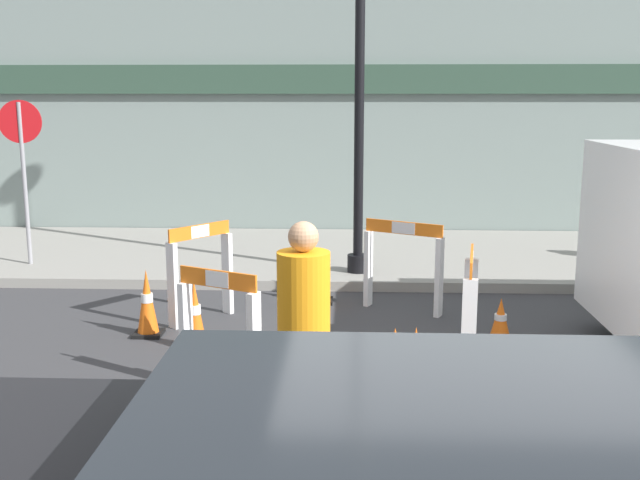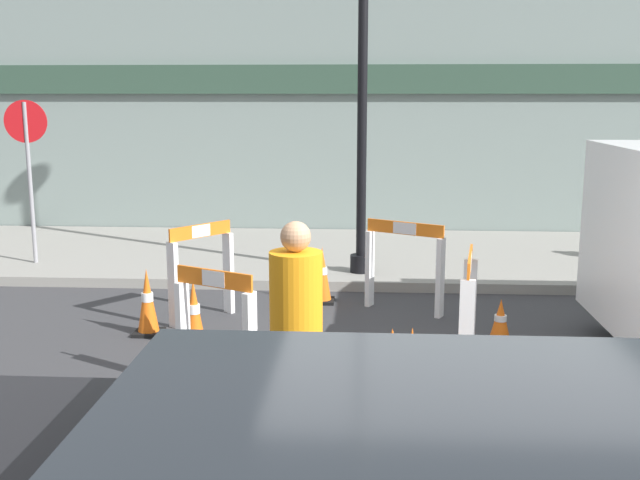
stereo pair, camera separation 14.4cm
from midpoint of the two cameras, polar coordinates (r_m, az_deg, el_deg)
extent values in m
plane|color=#38383A|center=(5.66, 10.86, -15.95)|extent=(60.00, 60.00, 0.00)
cube|color=gray|center=(11.72, 6.94, -1.24)|extent=(18.00, 3.87, 0.13)
cube|color=gray|center=(13.47, 6.71, 11.86)|extent=(18.00, 0.12, 5.50)
cube|color=#2D4738|center=(13.36, 6.74, 12.08)|extent=(16.20, 0.10, 0.50)
cylinder|color=black|center=(10.34, 3.51, -1.79)|extent=(0.29, 0.29, 0.24)
cylinder|color=black|center=(10.08, 3.68, 12.53)|extent=(0.13, 0.13, 5.36)
cylinder|color=gray|center=(11.47, -20.88, 4.02)|extent=(0.06, 0.06, 2.31)
cylinder|color=red|center=(11.40, -21.18, 8.42)|extent=(0.60, 0.09, 0.60)
cube|color=white|center=(6.86, 11.67, -6.81)|extent=(0.14, 0.08, 0.94)
cube|color=white|center=(7.67, 11.83, -4.91)|extent=(0.14, 0.08, 0.94)
cube|color=orange|center=(7.13, 11.93, -1.59)|extent=(0.17, 0.89, 0.15)
cube|color=white|center=(7.13, 11.93, -1.59)|extent=(0.07, 0.27, 0.14)
cube|color=white|center=(8.74, 9.60, -2.88)|extent=(0.11, 0.14, 0.93)
cube|color=white|center=(9.11, 4.26, -2.18)|extent=(0.11, 0.14, 0.93)
cube|color=orange|center=(8.81, 6.96, 0.90)|extent=(0.87, 0.48, 0.15)
cube|color=white|center=(8.81, 6.96, 0.90)|extent=(0.27, 0.16, 0.13)
cube|color=white|center=(8.86, -6.52, -2.50)|extent=(0.14, 0.13, 0.96)
cube|color=white|center=(8.38, -10.62, -3.41)|extent=(0.14, 0.13, 0.96)
cube|color=orange|center=(8.50, -8.62, 0.70)|extent=(0.56, 0.67, 0.15)
cube|color=white|center=(8.50, -8.62, 0.70)|extent=(0.18, 0.22, 0.14)
cube|color=white|center=(6.73, -9.78, -7.08)|extent=(0.11, 0.14, 0.95)
cube|color=white|center=(6.33, -4.68, -8.15)|extent=(0.11, 0.14, 0.95)
cube|color=orange|center=(6.37, -7.43, -2.92)|extent=(0.71, 0.36, 0.15)
cube|color=white|center=(6.37, -7.43, -2.92)|extent=(0.22, 0.13, 0.13)
cube|color=black|center=(9.34, 0.61, -4.65)|extent=(0.30, 0.30, 0.04)
cone|color=orange|center=(9.25, 0.61, -2.55)|extent=(0.23, 0.22, 0.66)
cylinder|color=white|center=(9.24, 0.61, -2.35)|extent=(0.13, 0.13, 0.09)
cube|color=black|center=(7.81, -8.98, -7.98)|extent=(0.30, 0.30, 0.04)
cone|color=orange|center=(7.70, -9.06, -5.43)|extent=(0.22, 0.22, 0.68)
cylinder|color=white|center=(7.69, -9.07, -5.19)|extent=(0.13, 0.13, 0.10)
cube|color=black|center=(8.33, -12.42, -6.89)|extent=(0.30, 0.30, 0.04)
cone|color=orange|center=(8.22, -12.53, -4.49)|extent=(0.22, 0.22, 0.69)
cylinder|color=white|center=(8.21, -12.54, -4.26)|extent=(0.13, 0.13, 0.10)
cube|color=black|center=(6.98, 6.07, -10.25)|extent=(0.30, 0.30, 0.04)
cone|color=orange|center=(6.90, 6.11, -8.42)|extent=(0.22, 0.23, 0.43)
cylinder|color=white|center=(6.89, 6.12, -8.25)|extent=(0.13, 0.13, 0.06)
cube|color=black|center=(8.05, 14.01, -7.59)|extent=(0.30, 0.30, 0.04)
cone|color=orange|center=(7.98, 14.09, -5.94)|extent=(0.23, 0.22, 0.45)
cylinder|color=white|center=(7.97, 14.10, -5.78)|extent=(0.13, 0.13, 0.06)
cube|color=black|center=(6.58, 7.56, -11.65)|extent=(0.30, 0.30, 0.04)
cone|color=orange|center=(6.47, 7.63, -9.09)|extent=(0.22, 0.23, 0.59)
cylinder|color=white|center=(6.46, 7.64, -8.85)|extent=(0.13, 0.13, 0.08)
cylinder|color=#33333D|center=(5.45, -1.02, -12.12)|extent=(0.27, 0.27, 0.81)
cylinder|color=orange|center=(5.20, -1.05, -4.56)|extent=(0.37, 0.37, 0.68)
sphere|color=tan|center=(5.10, -1.07, 0.25)|extent=(0.21, 0.21, 0.21)
camera|label=1|loc=(0.07, -89.49, 0.10)|focal=42.00mm
camera|label=2|loc=(0.07, 90.51, -0.10)|focal=42.00mm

